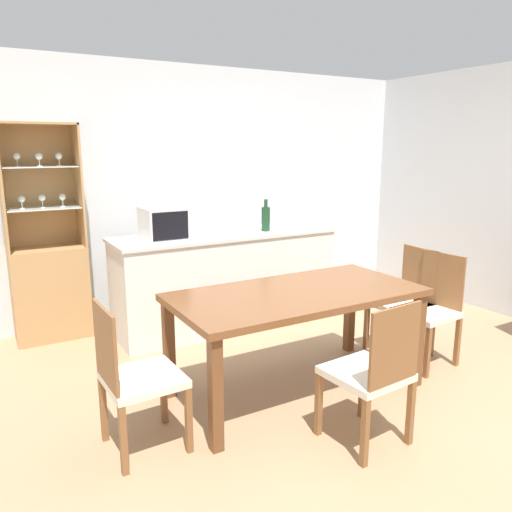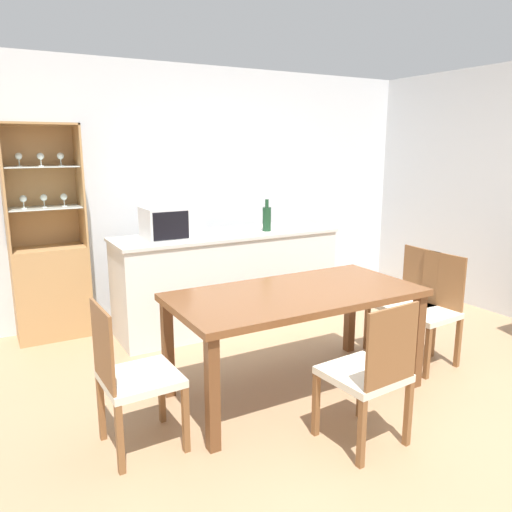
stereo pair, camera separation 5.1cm
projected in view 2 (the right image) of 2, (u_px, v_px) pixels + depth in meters
The scene contains 11 objects.
ground_plane at pixel (363, 406), 3.41m from camera, with size 18.00×18.00×0.00m, color #A37F5B.
wall_back at pixel (204, 190), 5.37m from camera, with size 6.80×0.06×2.55m.
kitchen_counter at pixel (228, 279), 4.88m from camera, with size 2.18×0.64×0.92m.
display_cabinet at pixel (51, 275), 4.56m from camera, with size 0.65×0.37×1.93m.
dining_table at pixel (296, 303), 3.49m from camera, with size 1.75×0.87×0.75m.
dining_chair_side_right_far at pixel (405, 302), 4.22m from camera, with size 0.43×0.43×0.90m.
dining_chair_side_right_near at pixel (429, 310), 4.00m from camera, with size 0.45×0.45×0.90m.
dining_chair_head_near at pixel (369, 374), 2.89m from camera, with size 0.45×0.45×0.90m.
dining_chair_side_left_near at pixel (132, 377), 2.85m from camera, with size 0.44×0.44×0.90m.
microwave at pixel (172, 222), 4.49m from camera, with size 0.50×0.37×0.28m.
wine_bottle at pixel (267, 218), 4.87m from camera, with size 0.08×0.08×0.31m.
Camera 2 is at (-2.16, -2.35, 1.74)m, focal length 35.00 mm.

